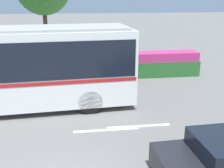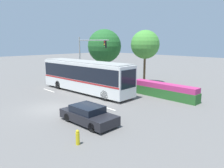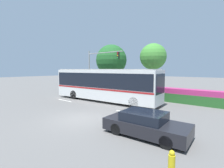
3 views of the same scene
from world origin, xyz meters
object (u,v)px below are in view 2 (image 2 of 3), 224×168
at_px(sedan_foreground, 88,115).
at_px(street_tree_left, 104,46).
at_px(street_tree_centre, 145,45).
at_px(city_bus, 85,75).
at_px(traffic_light_pole, 87,52).
at_px(fire_hydrant, 78,138).

bearing_deg(sedan_foreground, street_tree_left, 132.12).
bearing_deg(street_tree_left, street_tree_centre, 8.97).
relative_size(city_bus, traffic_light_pole, 2.00).
bearing_deg(traffic_light_pole, sedan_foreground, -37.47).
distance_m(street_tree_left, fire_hydrant, 21.86).
xyz_separation_m(city_bus, street_tree_centre, (1.69, 8.37, 3.19)).
bearing_deg(street_tree_left, traffic_light_pole, -88.88).
distance_m(street_tree_centre, fire_hydrant, 18.98).
relative_size(sedan_foreground, street_tree_centre, 0.63).
bearing_deg(street_tree_left, fire_hydrant, -45.90).
distance_m(sedan_foreground, street_tree_left, 18.66).
distance_m(city_bus, fire_hydrant, 12.90).
height_order(street_tree_left, fire_hydrant, street_tree_left).
relative_size(sedan_foreground, fire_hydrant, 5.08).
xyz_separation_m(sedan_foreground, fire_hydrant, (2.17, -2.41, -0.18)).
xyz_separation_m(traffic_light_pole, fire_hydrant, (14.83, -12.12, -3.70)).
height_order(sedan_foreground, traffic_light_pole, traffic_light_pole).
distance_m(city_bus, street_tree_left, 9.30).
relative_size(street_tree_left, fire_hydrant, 8.49).
bearing_deg(traffic_light_pole, street_tree_left, 91.12).
bearing_deg(city_bus, traffic_light_pole, 136.55).
bearing_deg(fire_hydrant, sedan_foreground, 131.97).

